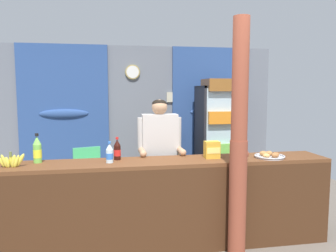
% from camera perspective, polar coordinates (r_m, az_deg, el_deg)
% --- Properties ---
extents(ground_plane, '(7.46, 7.46, 0.00)m').
position_cam_1_polar(ground_plane, '(4.57, -2.28, -16.15)').
color(ground_plane, '#665B51').
extents(back_wall_curtained, '(4.84, 0.22, 2.52)m').
position_cam_1_polar(back_wall_curtained, '(6.01, -4.71, 1.85)').
color(back_wall_curtained, slate).
rests_on(back_wall_curtained, ground).
extents(stall_counter, '(3.72, 0.51, 0.97)m').
position_cam_1_polar(stall_counter, '(3.62, -0.40, -12.14)').
color(stall_counter, brown).
rests_on(stall_counter, ground).
extents(timber_post, '(0.20, 0.18, 2.46)m').
position_cam_1_polar(timber_post, '(3.44, 12.10, -3.31)').
color(timber_post, brown).
rests_on(timber_post, ground).
extents(drink_fridge, '(0.65, 0.70, 1.92)m').
position_cam_1_polar(drink_fridge, '(5.68, 8.59, -0.84)').
color(drink_fridge, '#232328').
rests_on(drink_fridge, ground).
extents(bottle_shelf_rack, '(0.48, 0.28, 1.12)m').
position_cam_1_polar(bottle_shelf_rack, '(5.76, -0.60, -5.32)').
color(bottle_shelf_rack, brown).
rests_on(bottle_shelf_rack, ground).
extents(plastic_lawn_chair, '(0.54, 0.54, 0.86)m').
position_cam_1_polar(plastic_lawn_chair, '(5.23, -13.47, -7.77)').
color(plastic_lawn_chair, '#4CC675').
rests_on(plastic_lawn_chair, ground).
extents(shopkeeper, '(0.54, 0.42, 1.63)m').
position_cam_1_polar(shopkeeper, '(4.09, -1.44, -3.78)').
color(shopkeeper, '#28282D').
rests_on(shopkeeper, ground).
extents(soda_bottle_lime_soda, '(0.09, 0.09, 0.31)m').
position_cam_1_polar(soda_bottle_lime_soda, '(3.75, -21.59, -3.91)').
color(soda_bottle_lime_soda, '#75C64C').
rests_on(soda_bottle_lime_soda, stall_counter).
extents(soda_bottle_cola, '(0.08, 0.08, 0.25)m').
position_cam_1_polar(soda_bottle_cola, '(3.69, -8.74, -4.13)').
color(soda_bottle_cola, black).
rests_on(soda_bottle_cola, stall_counter).
extents(soda_bottle_water, '(0.08, 0.08, 0.23)m').
position_cam_1_polar(soda_bottle_water, '(3.55, -10.04, -4.72)').
color(soda_bottle_water, silver).
rests_on(soda_bottle_water, stall_counter).
extents(snack_box_choco_powder, '(0.17, 0.12, 0.19)m').
position_cam_1_polar(snack_box_choco_powder, '(3.76, 7.58, -4.08)').
color(snack_box_choco_powder, gold).
rests_on(snack_box_choco_powder, stall_counter).
extents(pastry_tray, '(0.34, 0.34, 0.07)m').
position_cam_1_polar(pastry_tray, '(3.93, 17.11, -4.94)').
color(pastry_tray, '#BCBCC1').
rests_on(pastry_tray, stall_counter).
extents(banana_bunch, '(0.27, 0.06, 0.16)m').
position_cam_1_polar(banana_bunch, '(3.65, -25.40, -5.47)').
color(banana_bunch, '#DBCC42').
rests_on(banana_bunch, stall_counter).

